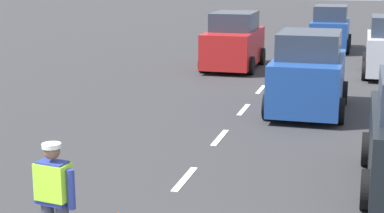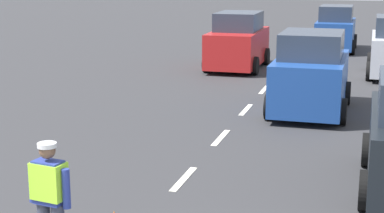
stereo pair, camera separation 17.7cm
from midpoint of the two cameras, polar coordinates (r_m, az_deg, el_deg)
ground_plane at (r=26.49m, az=8.35°, el=4.14°), size 96.00×96.00×0.00m
lane_center_line at (r=30.63m, az=9.35°, el=5.28°), size 0.14×46.40×0.01m
road_worker at (r=8.66m, az=-13.00°, el=-8.04°), size 0.77×0.36×1.67m
car_outgoing_ahead at (r=17.29m, az=10.39°, el=2.89°), size 2.08×3.88×2.23m
car_outgoing_far at (r=30.25m, az=12.44°, el=6.93°), size 1.93×3.88×2.12m
car_oncoming_second at (r=24.35m, az=3.66°, el=5.90°), size 2.06×4.02×2.19m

